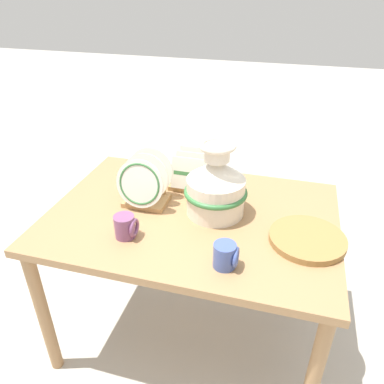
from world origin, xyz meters
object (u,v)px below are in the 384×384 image
(wicker_charger_stack, at_px, (307,239))
(mug_plum_glaze, at_px, (126,227))
(ceramic_vase, at_px, (216,185))
(dish_rack_round_plates, at_px, (145,186))
(dish_rack_square_plates, at_px, (191,177))
(fruit_bowl, at_px, (146,176))
(mug_cobalt_glaze, at_px, (226,256))

(wicker_charger_stack, relative_size, mug_plum_glaze, 3.13)
(ceramic_vase, bearing_deg, dish_rack_round_plates, -176.76)
(dish_rack_square_plates, bearing_deg, fruit_bowl, -174.94)
(dish_rack_square_plates, distance_m, mug_cobalt_glaze, 0.60)
(dish_rack_round_plates, height_order, fruit_bowl, dish_rack_round_plates)
(dish_rack_round_plates, bearing_deg, dish_rack_square_plates, 54.30)
(wicker_charger_stack, bearing_deg, dish_rack_square_plates, 151.47)
(ceramic_vase, relative_size, fruit_bowl, 2.62)
(mug_cobalt_glaze, height_order, fruit_bowl, mug_cobalt_glaze)
(dish_rack_square_plates, relative_size, fruit_bowl, 1.52)
(mug_cobalt_glaze, relative_size, fruit_bowl, 0.75)
(ceramic_vase, distance_m, fruit_bowl, 0.45)
(wicker_charger_stack, relative_size, fruit_bowl, 2.36)
(ceramic_vase, distance_m, dish_rack_square_plates, 0.27)
(mug_cobalt_glaze, bearing_deg, wicker_charger_stack, 38.49)
(wicker_charger_stack, height_order, mug_cobalt_glaze, mug_cobalt_glaze)
(dish_rack_round_plates, distance_m, dish_rack_square_plates, 0.27)
(mug_cobalt_glaze, height_order, mug_plum_glaze, same)
(ceramic_vase, bearing_deg, mug_cobalt_glaze, -71.36)
(mug_cobalt_glaze, distance_m, fruit_bowl, 0.72)
(dish_rack_round_plates, xyz_separation_m, wicker_charger_stack, (0.72, -0.09, -0.08))
(dish_rack_round_plates, distance_m, mug_plum_glaze, 0.25)
(dish_rack_square_plates, xyz_separation_m, wicker_charger_stack, (0.56, -0.31, -0.04))
(dish_rack_round_plates, relative_size, wicker_charger_stack, 0.79)
(ceramic_vase, relative_size, dish_rack_square_plates, 1.73)
(dish_rack_square_plates, distance_m, fruit_bowl, 0.23)
(ceramic_vase, height_order, mug_cobalt_glaze, ceramic_vase)
(dish_rack_square_plates, height_order, mug_plum_glaze, dish_rack_square_plates)
(dish_rack_round_plates, bearing_deg, fruit_bowl, 111.82)
(dish_rack_square_plates, height_order, fruit_bowl, dish_rack_square_plates)
(dish_rack_round_plates, bearing_deg, mug_plum_glaze, -86.17)
(wicker_charger_stack, xyz_separation_m, fruit_bowl, (-0.79, 0.29, 0.02))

